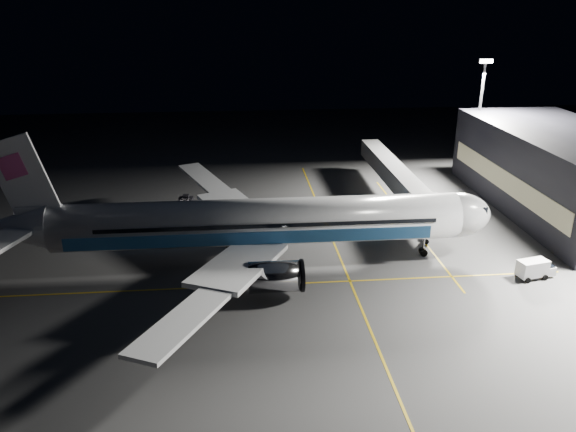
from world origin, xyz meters
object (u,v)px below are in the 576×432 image
at_px(floodlight_mast_north, 480,108).
at_px(safety_cone_a, 204,221).
at_px(airliner, 250,223).
at_px(safety_cone_c, 302,235).
at_px(service_truck, 535,268).
at_px(safety_cone_b, 302,237).
at_px(jet_bridge, 398,178).
at_px(baggage_tug, 186,200).

bearing_deg(floodlight_mast_north, safety_cone_a, -158.68).
distance_m(airliner, safety_cone_c, 11.12).
bearing_deg(service_truck, safety_cone_b, 139.68).
relative_size(jet_bridge, safety_cone_c, 60.29).
relative_size(jet_bridge, floodlight_mast_north, 1.66).
height_order(floodlight_mast_north, baggage_tug, floodlight_mast_north).
bearing_deg(airliner, floodlight_mast_north, 37.91).
distance_m(floodlight_mast_north, service_truck, 41.62).
bearing_deg(jet_bridge, floodlight_mast_north, 37.74).
height_order(service_truck, safety_cone_c, service_truck).
height_order(jet_bridge, safety_cone_a, jet_bridge).
bearing_deg(safety_cone_a, safety_cone_c, -25.52).
bearing_deg(floodlight_mast_north, service_truck, -102.46).
xyz_separation_m(jet_bridge, baggage_tug, (-32.54, 3.59, -3.85)).
distance_m(airliner, safety_cone_a, 15.66).
xyz_separation_m(baggage_tug, safety_cone_c, (16.50, -14.54, -0.44)).
distance_m(safety_cone_a, safety_cone_c, 14.82).
relative_size(service_truck, safety_cone_b, 8.30).
bearing_deg(safety_cone_a, floodlight_mast_north, 21.32).
bearing_deg(floodlight_mast_north, airliner, -142.09).
height_order(service_truck, safety_cone_b, service_truck).
bearing_deg(airliner, safety_cone_b, 43.19).
bearing_deg(airliner, service_truck, -12.45).
height_order(floodlight_mast_north, safety_cone_b, floodlight_mast_north).
distance_m(baggage_tug, safety_cone_a, 8.74).
relative_size(safety_cone_a, safety_cone_c, 1.20).
xyz_separation_m(airliner, service_truck, (32.43, -7.16, -3.96)).
xyz_separation_m(floodlight_mast_north, service_truck, (-8.65, -39.15, -11.17)).
bearing_deg(safety_cone_a, jet_bridge, 8.83).
distance_m(floodlight_mast_north, baggage_tug, 52.89).
distance_m(airliner, floodlight_mast_north, 52.56).
height_order(service_truck, baggage_tug, service_truck).
relative_size(floodlight_mast_north, safety_cone_c, 36.28).
bearing_deg(baggage_tug, airliner, -59.17).
distance_m(airliner, service_truck, 33.44).
bearing_deg(safety_cone_b, floodlight_mast_north, 36.70).
relative_size(service_truck, safety_cone_c, 8.18).
xyz_separation_m(jet_bridge, safety_cone_c, (-16.04, -10.96, -4.30)).
xyz_separation_m(jet_bridge, floodlight_mast_north, (18.00, 13.93, 7.79)).
relative_size(floodlight_mast_north, safety_cone_b, 36.81).
height_order(floodlight_mast_north, safety_cone_a, floodlight_mast_north).
xyz_separation_m(service_truck, safety_cone_a, (-38.77, 20.65, -0.86)).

